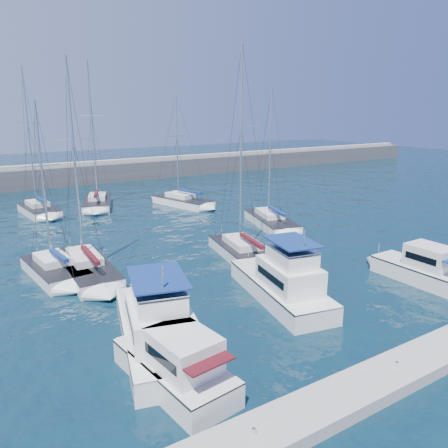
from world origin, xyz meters
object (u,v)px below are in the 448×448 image
sailboat_mid_e (271,221)px  motor_yacht_stbd_outer (421,269)px  motor_yacht_port_inner (157,328)px  motor_yacht_stbd_inner (283,284)px  motor_yacht_port_outer (177,367)px  sailboat_mid_a (55,270)px  sailboat_back_c (183,201)px  sailboat_mid_d (244,252)px  sailboat_back_b (97,203)px  sailboat_back_a (39,210)px  sailboat_mid_b (86,267)px

sailboat_mid_e → motor_yacht_stbd_outer: bearing=-74.9°
motor_yacht_port_inner → sailboat_mid_e: (19.87, 16.00, -0.62)m
motor_yacht_stbd_inner → sailboat_mid_e: (10.73, 14.99, -0.62)m
motor_yacht_port_outer → sailboat_mid_a: size_ratio=0.53×
sailboat_back_c → motor_yacht_port_outer: bearing=-134.1°
sailboat_mid_d → motor_yacht_port_outer: bearing=-123.4°
motor_yacht_port_outer → sailboat_mid_a: bearing=89.0°
motor_yacht_stbd_outer → sailboat_back_b: 38.47m
sailboat_back_a → sailboat_back_c: size_ratio=1.21×
motor_yacht_port_inner → motor_yacht_stbd_outer: motor_yacht_port_inner is taller
sailboat_back_c → motor_yacht_port_inner: bearing=-135.9°
sailboat_mid_d → sailboat_mid_a: bearing=174.6°
sailboat_back_b → sailboat_back_c: (9.52, -4.77, -0.05)m
motor_yacht_port_outer → sailboat_mid_e: bearing=36.4°
motor_yacht_port_outer → sailboat_back_c: bearing=55.6°
sailboat_mid_e → sailboat_back_c: bearing=119.4°
sailboat_mid_b → motor_yacht_port_outer: bearing=-89.5°
motor_yacht_stbd_outer → motor_yacht_port_inner: bearing=174.6°
sailboat_mid_d → motor_yacht_stbd_outer: bearing=-42.9°
motor_yacht_port_inner → sailboat_mid_d: 14.78m
motor_yacht_port_inner → sailboat_mid_b: size_ratio=0.67×
motor_yacht_stbd_outer → sailboat_back_b: bearing=108.3°
motor_yacht_stbd_inner → sailboat_mid_d: bearing=84.0°
sailboat_mid_b → motor_yacht_port_inner: bearing=-87.2°
sailboat_mid_b → motor_yacht_stbd_inner: bearing=-48.9°
motor_yacht_stbd_inner → sailboat_back_c: (7.46, 28.97, -0.62)m
motor_yacht_stbd_outer → sailboat_back_c: bearing=94.7°
motor_yacht_port_outer → motor_yacht_stbd_outer: 20.15m
sailboat_back_b → sailboat_mid_b: bearing=-88.9°
sailboat_back_b → motor_yacht_port_outer: bearing=-81.9°
motor_yacht_stbd_outer → sailboat_mid_a: (-21.89, 14.83, -0.43)m
sailboat_mid_b → sailboat_back_c: bearing=47.6°
motor_yacht_stbd_outer → motor_yacht_port_outer: bearing=-175.5°
sailboat_mid_b → sailboat_back_a: 22.05m
sailboat_mid_a → motor_yacht_stbd_outer: bearing=-40.9°
sailboat_back_a → sailboat_back_b: sailboat_back_b is taller
sailboat_mid_b → sailboat_mid_e: (20.17, 3.62, -0.01)m
sailboat_mid_d → sailboat_back_b: bearing=111.0°
sailboat_back_c → motor_yacht_stbd_outer: bearing=-101.7°
motor_yacht_stbd_outer → sailboat_mid_e: bearing=88.3°
sailboat_mid_b → sailboat_mid_e: 20.49m
motor_yacht_stbd_inner → sailboat_back_b: 33.80m
motor_yacht_stbd_inner → sailboat_mid_b: sailboat_mid_b is taller
sailboat_back_c → sailboat_mid_d: bearing=-120.3°
motor_yacht_stbd_outer → sailboat_mid_a: size_ratio=0.49×
sailboat_mid_a → sailboat_back_a: (2.53, 21.26, 0.05)m
motor_yacht_port_outer → sailboat_mid_b: bearing=81.9°
motor_yacht_stbd_inner → sailboat_back_c: sailboat_back_c is taller
motor_yacht_port_inner → sailboat_back_a: bearing=104.2°
sailboat_back_c → sailboat_mid_e: bearing=-93.8°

